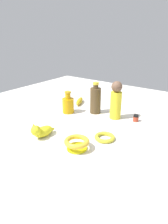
# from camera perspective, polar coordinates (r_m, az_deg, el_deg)

# --- Properties ---
(ground) EXTENTS (2.00, 2.00, 0.00)m
(ground) POSITION_cam_1_polar(r_m,az_deg,el_deg) (1.27, 0.00, -2.70)
(ground) COLOR silver
(bottle_short) EXTENTS (0.08, 0.08, 0.15)m
(bottle_short) POSITION_cam_1_polar(r_m,az_deg,el_deg) (1.40, -4.54, 2.15)
(bottle_short) COLOR #C68D0B
(bottle_short) RESTS_ON ground
(bottle_tall) EXTENTS (0.07, 0.07, 0.22)m
(bottle_tall) POSITION_cam_1_polar(r_m,az_deg,el_deg) (1.38, 3.29, 3.48)
(bottle_tall) COLOR #4C3A22
(bottle_tall) RESTS_ON ground
(nail_polish_jar) EXTENTS (0.03, 0.03, 0.04)m
(nail_polish_jar) POSITION_cam_1_polar(r_m,az_deg,el_deg) (1.31, 14.56, -1.70)
(nail_polish_jar) COLOR #9F331F
(nail_polish_jar) RESTS_ON ground
(bangle) EXTENTS (0.11, 0.11, 0.02)m
(bangle) POSITION_cam_1_polar(r_m,az_deg,el_deg) (1.07, 5.93, -7.17)
(bangle) COLOR gold
(bangle) RESTS_ON ground
(cat_figurine) EXTENTS (0.15, 0.07, 0.09)m
(cat_figurine) POSITION_cam_1_polar(r_m,az_deg,el_deg) (1.10, -12.02, -5.29)
(cat_figurine) COLOR gold
(cat_figurine) RESTS_ON ground
(bowl) EXTENTS (0.12, 0.12, 0.05)m
(bowl) POSITION_cam_1_polar(r_m,az_deg,el_deg) (0.98, -2.07, -8.77)
(bowl) COLOR yellow
(bowl) RESTS_ON ground
(banana) EXTENTS (0.17, 0.11, 0.04)m
(banana) POSITION_cam_1_polar(r_m,az_deg,el_deg) (1.58, -1.29, 3.12)
(banana) COLOR gold
(banana) RESTS_ON ground
(person_figure_adult) EXTENTS (0.10, 0.10, 0.25)m
(person_figure_adult) POSITION_cam_1_polar(r_m,az_deg,el_deg) (1.29, 9.10, 3.26)
(person_figure_adult) COLOR yellow
(person_figure_adult) RESTS_ON ground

